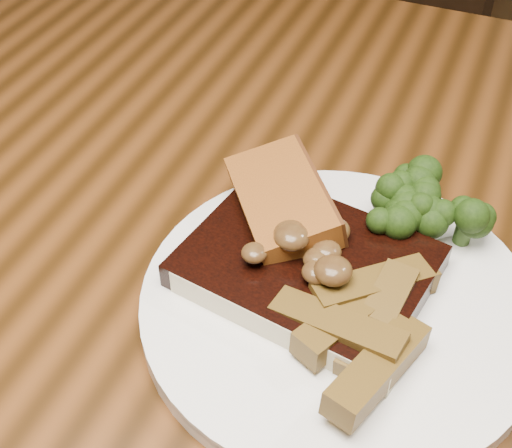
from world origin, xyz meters
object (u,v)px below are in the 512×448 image
Objects in this scene: dining_table at (263,324)px; plate at (337,305)px; garlic_bread at (281,220)px; chair_far at (378,56)px; steak at (307,268)px; potato_wedges at (406,331)px.

dining_table is 0.13m from plate.
garlic_bread reaches higher than dining_table.
dining_table is 1.72× the size of chair_far.
chair_far is at bearing 149.35° from garlic_bread.
plate is (0.15, -0.76, 0.24)m from chair_far.
steak is at bearing 3.98° from garlic_bread.
steak and potato_wedges have the same top height.
steak is (0.04, -0.03, 0.12)m from dining_table.
chair_far is 0.80m from steak.
plate is 2.58× the size of garlic_bread.
potato_wedges is at bearing 122.75° from chair_far.
garlic_bread is at bearing 115.29° from chair_far.
steak is (0.12, -0.75, 0.26)m from chair_far.
plate is 0.08m from garlic_bread.
dining_table is at bearing 155.11° from potato_wedges.
garlic_bread is at bearing 49.96° from dining_table.
garlic_bread is at bearing 141.28° from steak.
garlic_bread is (0.01, 0.01, 0.12)m from dining_table.
potato_wedges is (0.20, -0.78, 0.26)m from chair_far.
potato_wedges is at bearing -24.89° from dining_table.
garlic_bread is (-0.06, 0.05, 0.02)m from plate.
steak is at bearing 160.86° from plate.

